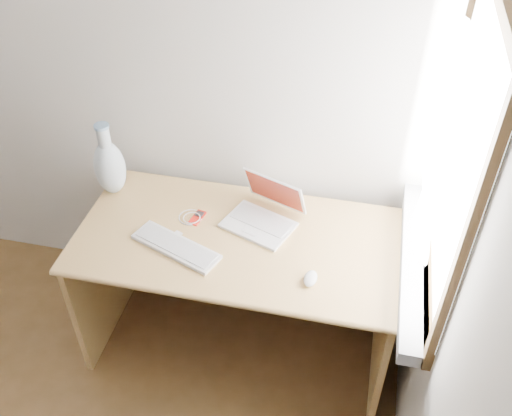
% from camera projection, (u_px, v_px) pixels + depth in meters
% --- Properties ---
extents(back_wall, '(3.50, 0.04, 2.60)m').
position_uv_depth(back_wall, '(47.00, 48.00, 2.52)').
color(back_wall, beige).
rests_on(back_wall, floor).
extents(window, '(0.11, 0.99, 1.10)m').
position_uv_depth(window, '(448.00, 160.00, 1.92)').
color(window, white).
rests_on(window, right_wall).
extents(desk, '(1.38, 0.69, 0.73)m').
position_uv_depth(desk, '(242.00, 258.00, 2.63)').
color(desk, tan).
rests_on(desk, floor).
extents(laptop, '(0.34, 0.33, 0.20)m').
position_uv_depth(laptop, '(260.00, 212.00, 2.48)').
color(laptop, white).
rests_on(laptop, desk).
extents(external_keyboard, '(0.41, 0.25, 0.02)m').
position_uv_depth(external_keyboard, '(176.00, 246.00, 2.37)').
color(external_keyboard, white).
rests_on(external_keyboard, desk).
extents(mouse, '(0.06, 0.09, 0.03)m').
position_uv_depth(mouse, '(310.00, 278.00, 2.23)').
color(mouse, white).
rests_on(mouse, desk).
extents(ipod, '(0.06, 0.10, 0.01)m').
position_uv_depth(ipod, '(197.00, 218.00, 2.52)').
color(ipod, '#B5140C').
rests_on(ipod, desk).
extents(cable_coil, '(0.14, 0.14, 0.01)m').
position_uv_depth(cable_coil, '(190.00, 217.00, 2.52)').
color(cable_coil, white).
rests_on(cable_coil, desk).
extents(remote, '(0.06, 0.09, 0.01)m').
position_uv_depth(remote, '(173.00, 238.00, 2.42)').
color(remote, white).
rests_on(remote, desk).
extents(vase, '(0.14, 0.14, 0.36)m').
position_uv_depth(vase, '(110.00, 166.00, 2.57)').
color(vase, silver).
rests_on(vase, desk).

